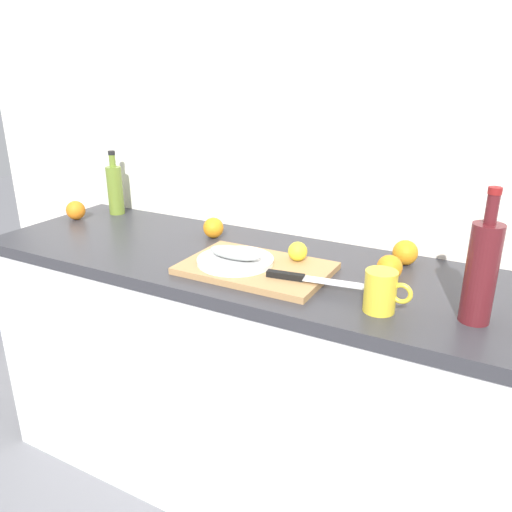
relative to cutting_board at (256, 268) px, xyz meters
name	(u,v)px	position (x,y,z in m)	size (l,w,h in m)	color
ground_plane	(263,481)	(-0.01, 0.08, -0.91)	(12.00, 12.00, 0.00)	slate
back_wall	(308,139)	(-0.01, 0.40, 0.34)	(3.20, 0.05, 2.50)	white
kitchen_counter	(264,381)	(-0.01, 0.08, -0.46)	(2.00, 0.60, 0.90)	white
cutting_board	(256,268)	(0.00, 0.00, 0.00)	(0.44, 0.29, 0.02)	tan
white_plate	(235,261)	(-0.07, -0.01, 0.02)	(0.24, 0.24, 0.01)	white
fish_fillet	(235,253)	(-0.07, -0.01, 0.04)	(0.18, 0.08, 0.04)	#999E99
chef_knife	(303,278)	(0.18, -0.04, 0.02)	(0.29, 0.07, 0.02)	silver
lemon_0	(298,251)	(0.09, 0.10, 0.04)	(0.06, 0.06, 0.06)	yellow
olive_oil_bottle	(115,189)	(-0.83, 0.29, 0.10)	(0.06, 0.06, 0.27)	olive
wine_bottle	(481,271)	(0.62, -0.03, 0.12)	(0.07, 0.07, 0.33)	#59191E
coffee_mug_0	(381,291)	(0.41, -0.09, 0.05)	(0.12, 0.08, 0.11)	yellow
orange_0	(405,253)	(0.38, 0.28, 0.03)	(0.08, 0.08, 0.08)	orange
orange_1	(76,210)	(-0.92, 0.15, 0.03)	(0.08, 0.08, 0.08)	orange
orange_2	(389,268)	(0.37, 0.13, 0.03)	(0.07, 0.07, 0.07)	orange
orange_3	(213,228)	(-0.29, 0.21, 0.03)	(0.07, 0.07, 0.07)	orange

